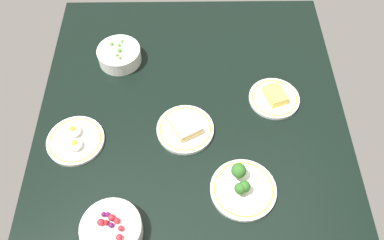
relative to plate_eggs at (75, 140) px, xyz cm
name	(u,v)px	position (x,y,z in cm)	size (l,w,h in cm)	color
dining_table	(192,127)	(6.68, -38.37, -3.08)	(125.12, 105.52, 4.00)	black
plate_eggs	(75,140)	(0.00, 0.00, 0.00)	(18.88, 18.88, 4.69)	white
plate_cheese	(274,97)	(16.46, -67.45, 0.13)	(17.74, 17.74, 4.22)	white
bowl_peas	(119,55)	(35.80, -11.53, 2.01)	(16.17, 16.17, 7.02)	white
plate_broccoli	(243,187)	(-17.79, -53.40, 0.62)	(20.19, 20.19, 7.51)	white
plate_sandwich	(185,128)	(3.80, -36.08, 0.35)	(19.12, 19.12, 4.60)	white
bowl_berries	(112,230)	(-30.91, -15.37, 1.97)	(17.37, 17.37, 7.30)	white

